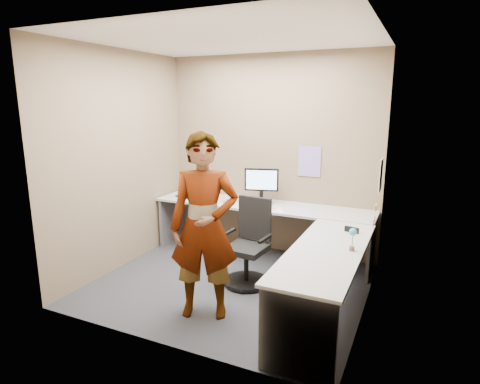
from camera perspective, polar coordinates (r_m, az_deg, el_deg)
The scene contains 21 objects.
ground at distance 4.78m, azimuth -1.51°, elevation -12.97°, with size 3.00×3.00×0.00m, color #28292E.
wall_back at distance 5.55m, azimuth 4.39°, elevation 5.23°, with size 3.00×3.00×0.00m, color brown.
wall_right at distance 3.94m, azimuth 18.31°, elevation 1.53°, with size 2.70×2.70×0.00m, color brown.
wall_left at distance 5.20m, azimuth -16.63°, elevation 4.23°, with size 2.70×2.70×0.00m, color brown.
ceiling at distance 4.35m, azimuth -1.73°, elevation 21.03°, with size 3.00×3.00×0.00m, color white.
desk at distance 4.73m, azimuth 5.31°, elevation -5.60°, with size 2.98×2.58×0.73m.
paper_ream at distance 5.35m, azimuth 2.97°, elevation -1.48°, with size 0.28×0.21×0.06m, color red.
monitor at distance 5.31m, azimuth 3.07°, elevation 1.49°, with size 0.44×0.18×0.43m.
laptop at distance 5.85m, azimuth -6.90°, elevation -0.02°, with size 0.38×0.34×0.23m.
trackball_mouse at distance 5.38m, azimuth -1.73°, elevation -1.43°, with size 0.12×0.08×0.07m.
origami at distance 5.04m, azimuth 5.74°, elevation -2.42°, with size 0.10×0.10×0.06m, color white.
stapler at distance 4.39m, azimuth 15.59°, elevation -5.18°, with size 0.15×0.04×0.06m, color black.
flower at distance 3.83m, azimuth 15.73°, elevation -6.02°, with size 0.07×0.07×0.22m.
calendar_purple at distance 5.38m, azimuth 9.84°, elevation 4.30°, with size 0.30×0.01×0.40m, color #846BB7.
calendar_white at distance 4.84m, azimuth 19.39°, elevation 2.24°, with size 0.01×0.28×0.38m, color white.
sticky_note_a at distance 4.57m, azimuth 18.67°, elevation -2.18°, with size 0.01×0.07×0.07m, color #F2E059.
sticky_note_b at distance 4.65m, azimuth 18.62°, elevation -3.58°, with size 0.01×0.07×0.07m, color pink.
sticky_note_c at distance 4.54m, azimuth 18.43°, elevation -4.22°, with size 0.01×0.07×0.07m, color pink.
sticky_note_d at distance 4.72m, azimuth 18.85°, elevation -2.10°, with size 0.01×0.07×0.07m, color #F2E059.
office_chair at distance 4.67m, azimuth 1.26°, elevation -8.24°, with size 0.52×0.52×0.98m.
person at distance 3.85m, azimuth -5.12°, elevation -4.96°, with size 0.66×0.43×1.81m, color #999399.
Camera 1 is at (1.92, -3.85, 2.08)m, focal length 30.00 mm.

